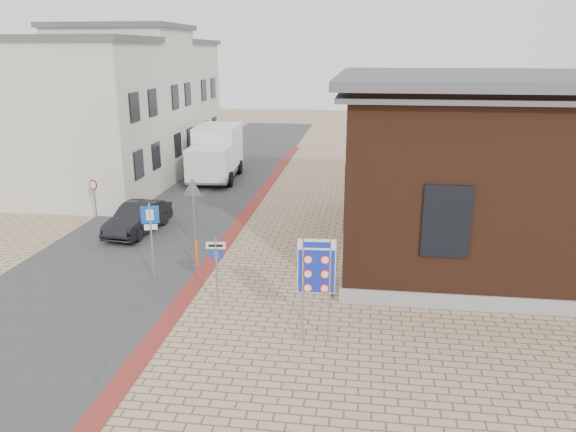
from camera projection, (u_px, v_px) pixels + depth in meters
The scene contains 16 objects.
ground at pixel (241, 311), 17.07m from camera, with size 120.00×120.00×0.00m, color tan.
road_strip at pixel (203, 189), 32.03m from camera, with size 7.00×60.00×0.02m, color #38383A.
curb_strip at pixel (245, 216), 26.82m from camera, with size 0.60×40.00×0.02m, color maroon.
brick_building at pixel (507, 162), 21.56m from camera, with size 13.00×13.00×6.80m.
townhouse_near at pixel (79, 120), 28.70m from camera, with size 7.40×6.40×8.30m.
townhouse_mid at pixel (126, 102), 34.29m from camera, with size 7.40×6.40×9.10m.
townhouse_far at pixel (161, 100), 40.11m from camera, with size 7.40×6.40×8.30m.
bike_rack at pixel (333, 279), 18.74m from camera, with size 0.08×1.80×0.60m.
sedan at pixel (138, 218), 24.23m from camera, with size 1.38×3.96×1.30m, color black.
box_truck at pixel (216, 153), 34.08m from camera, with size 2.91×6.22×3.18m.
border_sign at pixel (316, 269), 14.73m from camera, with size 1.00×0.12×2.93m.
essen_sign at pixel (216, 262), 17.04m from camera, with size 0.60×0.11×2.21m.
parking_sign at pixel (151, 228), 18.89m from camera, with size 0.58×0.22×2.72m.
yield_sign at pixel (193, 195), 22.48m from camera, with size 0.94×0.11×2.66m.
speed_sign at pixel (95, 195), 25.39m from camera, with size 0.46×0.19×2.04m.
bollard at pixel (197, 253), 20.43m from camera, with size 0.09×0.09×1.02m, color #FA5F0D.
Camera 1 is at (3.51, -15.21, 7.62)m, focal length 35.00 mm.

